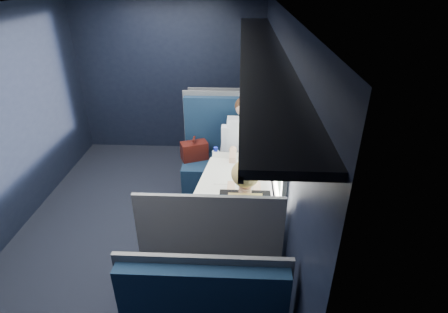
{
  "coord_description": "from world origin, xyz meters",
  "views": [
    {
      "loc": [
        1.04,
        -3.04,
        2.58
      ],
      "look_at": [
        0.9,
        0.0,
        0.95
      ],
      "focal_mm": 28.0,
      "sensor_mm": 36.0,
      "label": 1
    }
  ],
  "objects_px": {
    "seat_row_front": "(226,132)",
    "woman": "(244,220)",
    "bottle_small": "(265,151)",
    "laptop": "(266,164)",
    "cup": "(263,157)",
    "seat_bay_near": "(222,161)",
    "table": "(237,181)",
    "man": "(243,146)",
    "seat_bay_far": "(213,261)"
  },
  "relations": [
    {
      "from": "seat_row_front",
      "to": "woman",
      "type": "distance_m",
      "value": 2.54
    },
    {
      "from": "bottle_small",
      "to": "seat_row_front",
      "type": "bearing_deg",
      "value": 108.69
    },
    {
      "from": "laptop",
      "to": "cup",
      "type": "distance_m",
      "value": 0.22
    },
    {
      "from": "seat_bay_near",
      "to": "bottle_small",
      "type": "bearing_deg",
      "value": -45.06
    },
    {
      "from": "table",
      "to": "bottle_small",
      "type": "relative_size",
      "value": 5.02
    },
    {
      "from": "seat_row_front",
      "to": "man",
      "type": "relative_size",
      "value": 0.88
    },
    {
      "from": "seat_bay_far",
      "to": "seat_row_front",
      "type": "height_order",
      "value": "seat_bay_far"
    },
    {
      "from": "man",
      "to": "seat_bay_near",
      "type": "bearing_deg",
      "value": 146.67
    },
    {
      "from": "seat_bay_near",
      "to": "seat_bay_far",
      "type": "relative_size",
      "value": 1.0
    },
    {
      "from": "seat_bay_far",
      "to": "seat_row_front",
      "type": "distance_m",
      "value": 2.67
    },
    {
      "from": "laptop",
      "to": "cup",
      "type": "relative_size",
      "value": 4.17
    },
    {
      "from": "seat_bay_near",
      "to": "seat_row_front",
      "type": "xyz_separation_m",
      "value": [
        0.01,
        0.92,
        -0.01
      ]
    },
    {
      "from": "man",
      "to": "woman",
      "type": "relative_size",
      "value": 1.0
    },
    {
      "from": "seat_row_front",
      "to": "laptop",
      "type": "height_order",
      "value": "seat_row_front"
    },
    {
      "from": "laptop",
      "to": "bottle_small",
      "type": "xyz_separation_m",
      "value": [
        -0.0,
        0.27,
        0.02
      ]
    },
    {
      "from": "bottle_small",
      "to": "laptop",
      "type": "bearing_deg",
      "value": -89.12
    },
    {
      "from": "seat_bay_far",
      "to": "laptop",
      "type": "xyz_separation_m",
      "value": [
        0.48,
        0.98,
        0.4
      ]
    },
    {
      "from": "seat_row_front",
      "to": "cup",
      "type": "relative_size",
      "value": 13.26
    },
    {
      "from": "table",
      "to": "man",
      "type": "xyz_separation_m",
      "value": [
        0.07,
        0.7,
        0.06
      ]
    },
    {
      "from": "man",
      "to": "woman",
      "type": "distance_m",
      "value": 1.41
    },
    {
      "from": "table",
      "to": "laptop",
      "type": "relative_size",
      "value": 2.74
    },
    {
      "from": "seat_bay_near",
      "to": "man",
      "type": "distance_m",
      "value": 0.43
    },
    {
      "from": "woman",
      "to": "cup",
      "type": "relative_size",
      "value": 15.11
    },
    {
      "from": "man",
      "to": "bottle_small",
      "type": "relative_size",
      "value": 6.64
    },
    {
      "from": "bottle_small",
      "to": "cup",
      "type": "distance_m",
      "value": 0.08
    },
    {
      "from": "seat_bay_near",
      "to": "cup",
      "type": "bearing_deg",
      "value": -49.57
    },
    {
      "from": "seat_bay_near",
      "to": "laptop",
      "type": "height_order",
      "value": "seat_bay_near"
    },
    {
      "from": "table",
      "to": "woman",
      "type": "bearing_deg",
      "value": -84.55
    },
    {
      "from": "table",
      "to": "bottle_small",
      "type": "distance_m",
      "value": 0.51
    },
    {
      "from": "seat_bay_near",
      "to": "man",
      "type": "height_order",
      "value": "man"
    },
    {
      "from": "man",
      "to": "laptop",
      "type": "xyz_separation_m",
      "value": [
        0.23,
        -0.59,
        0.09
      ]
    },
    {
      "from": "laptop",
      "to": "bottle_small",
      "type": "height_order",
      "value": "laptop"
    },
    {
      "from": "man",
      "to": "laptop",
      "type": "bearing_deg",
      "value": -68.45
    },
    {
      "from": "seat_row_front",
      "to": "man",
      "type": "xyz_separation_m",
      "value": [
        0.25,
        -1.1,
        0.31
      ]
    },
    {
      "from": "man",
      "to": "woman",
      "type": "bearing_deg",
      "value": -90.0
    },
    {
      "from": "seat_row_front",
      "to": "seat_bay_far",
      "type": "bearing_deg",
      "value": -90.0
    },
    {
      "from": "laptop",
      "to": "seat_bay_near",
      "type": "bearing_deg",
      "value": 123.02
    },
    {
      "from": "seat_bay_far",
      "to": "man",
      "type": "xyz_separation_m",
      "value": [
        0.25,
        1.57,
        0.3
      ]
    },
    {
      "from": "seat_row_front",
      "to": "bottle_small",
      "type": "relative_size",
      "value": 5.82
    },
    {
      "from": "man",
      "to": "woman",
      "type": "xyz_separation_m",
      "value": [
        0.0,
        -1.41,
        0.01
      ]
    },
    {
      "from": "table",
      "to": "seat_bay_near",
      "type": "relative_size",
      "value": 0.79
    },
    {
      "from": "seat_row_front",
      "to": "woman",
      "type": "height_order",
      "value": "woman"
    },
    {
      "from": "seat_row_front",
      "to": "cup",
      "type": "height_order",
      "value": "seat_row_front"
    },
    {
      "from": "table",
      "to": "man",
      "type": "height_order",
      "value": "man"
    },
    {
      "from": "seat_bay_far",
      "to": "man",
      "type": "bearing_deg",
      "value": 80.97
    },
    {
      "from": "woman",
      "to": "seat_bay_near",
      "type": "bearing_deg",
      "value": 99.5
    },
    {
      "from": "table",
      "to": "bottle_small",
      "type": "xyz_separation_m",
      "value": [
        0.3,
        0.38,
        0.16
      ]
    },
    {
      "from": "seat_row_front",
      "to": "table",
      "type": "bearing_deg",
      "value": -84.2
    },
    {
      "from": "table",
      "to": "man",
      "type": "distance_m",
      "value": 0.7
    },
    {
      "from": "table",
      "to": "cup",
      "type": "distance_m",
      "value": 0.44
    }
  ]
}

